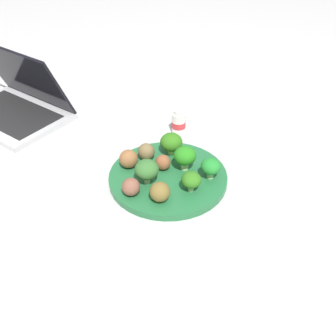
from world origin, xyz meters
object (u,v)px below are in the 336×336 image
at_px(broccoli_floret_front_right, 211,167).
at_px(broccoli_floret_back_right, 191,180).
at_px(napkin, 120,264).
at_px(yogurt_bottle, 179,123).
at_px(broccoli_floret_mid_left, 171,142).
at_px(laptop, 15,104).
at_px(meatball_front_right, 131,187).
at_px(meatball_back_left, 146,152).
at_px(broccoli_floret_front_left, 147,170).
at_px(broccoli_floret_mid_right, 185,156).
at_px(meatball_near_rim, 160,192).
at_px(meatball_mid_left, 129,159).
at_px(plate, 168,177).
at_px(meatball_center, 163,162).
at_px(knife, 130,261).
at_px(fork, 112,257).

bearing_deg(broccoli_floret_front_right, broccoli_floret_back_right, 149.63).
bearing_deg(napkin, yogurt_bottle, 0.28).
relative_size(broccoli_floret_mid_left, yogurt_bottle, 0.80).
bearing_deg(laptop, meatball_front_right, -121.07).
bearing_deg(meatball_back_left, yogurt_bottle, -14.66).
bearing_deg(broccoli_floret_mid_left, broccoli_floret_front_left, 169.22).
relative_size(meatball_front_right, yogurt_bottle, 0.58).
height_order(broccoli_floret_front_left, broccoli_floret_mid_left, broccoli_floret_front_left).
bearing_deg(broccoli_floret_mid_right, broccoli_floret_front_right, -104.39).
bearing_deg(meatball_back_left, broccoli_floret_front_left, -161.88).
relative_size(meatball_near_rim, napkin, 0.27).
xyz_separation_m(meatball_near_rim, laptop, (0.27, 0.52, -0.00)).
relative_size(broccoli_floret_back_right, napkin, 0.28).
xyz_separation_m(meatball_near_rim, meatball_mid_left, (0.10, 0.10, -0.00)).
bearing_deg(laptop, plate, -109.79).
height_order(broccoli_floret_front_right, meatball_center, broccoli_floret_front_right).
xyz_separation_m(broccoli_floret_back_right, laptop, (0.23, 0.58, -0.01)).
distance_m(meatball_center, knife, 0.28).
distance_m(broccoli_floret_front_right, yogurt_bottle, 0.23).
xyz_separation_m(broccoli_floret_front_right, meatball_mid_left, (-0.01, 0.20, -0.01)).
xyz_separation_m(plate, meatball_near_rim, (-0.09, -0.01, 0.03)).
bearing_deg(yogurt_bottle, meatball_near_rim, -174.13).
xyz_separation_m(broccoli_floret_back_right, meatball_center, (0.06, 0.08, -0.01)).
height_order(meatball_mid_left, fork, meatball_mid_left).
xyz_separation_m(meatball_mid_left, knife, (-0.27, -0.09, -0.03)).
distance_m(meatball_front_right, napkin, 0.19).
xyz_separation_m(meatball_mid_left, laptop, (0.18, 0.41, -0.00)).
xyz_separation_m(broccoli_floret_front_left, meatball_near_rim, (-0.05, -0.04, -0.01)).
relative_size(broccoli_floret_mid_left, meatball_back_left, 1.34).
relative_size(broccoli_floret_front_left, broccoli_floret_front_right, 1.20).
xyz_separation_m(meatball_center, knife, (-0.28, -0.01, -0.03)).
height_order(broccoli_floret_front_right, fork, broccoli_floret_front_right).
height_order(plate, napkin, plate).
bearing_deg(broccoli_floret_mid_right, plate, 134.72).
xyz_separation_m(broccoli_floret_mid_left, meatball_mid_left, (-0.08, 0.09, -0.01)).
bearing_deg(meatball_back_left, meatball_near_rim, -152.19).
bearing_deg(broccoli_floret_back_right, napkin, 159.02).
bearing_deg(meatball_back_left, napkin, -171.96).
bearing_deg(knife, fork, 90.85).
height_order(fork, knife, same).
relative_size(broccoli_floret_front_left, fork, 0.50).
relative_size(broccoli_floret_mid_right, fork, 0.50).
height_order(plate, broccoli_floret_mid_left, broccoli_floret_mid_left).
bearing_deg(broccoli_floret_back_right, laptop, 68.61).
bearing_deg(broccoli_floret_front_left, fork, 179.21).
height_order(broccoli_floret_back_right, yogurt_bottle, yogurt_bottle).
bearing_deg(fork, napkin, -111.18).
distance_m(broccoli_floret_mid_right, meatball_near_rim, 0.13).
relative_size(plate, meatball_back_left, 6.66).
bearing_deg(meatball_center, meatball_near_rim, -168.07).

